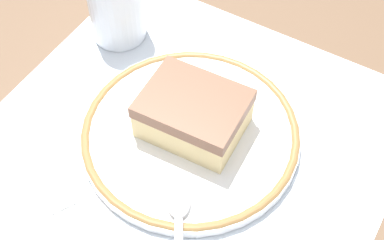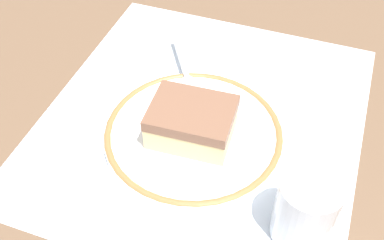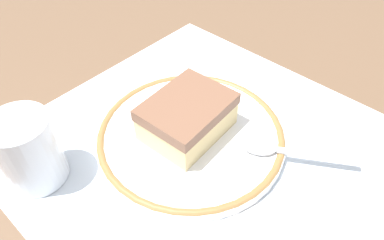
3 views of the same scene
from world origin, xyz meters
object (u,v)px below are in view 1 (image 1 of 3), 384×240
object	(u,v)px
cake_slice	(197,115)
cup	(117,10)
sugar_packet	(57,186)
plate	(192,134)
spoon	(179,227)

from	to	relation	value
cake_slice	cup	bearing A→B (deg)	62.03
sugar_packet	plate	bearing A→B (deg)	-35.16
plate	sugar_packet	distance (m)	0.14
cup	sugar_packet	size ratio (longest dim) A/B	1.62
spoon	cup	world-z (taller)	cup
plate	cup	distance (m)	0.18
cake_slice	plate	bearing A→B (deg)	161.22
plate	spoon	xyz separation A→B (m)	(-0.10, -0.04, 0.01)
plate	cup	world-z (taller)	cup
spoon	sugar_packet	bearing A→B (deg)	98.03
spoon	plate	bearing A→B (deg)	24.53
plate	cake_slice	world-z (taller)	cake_slice
cup	spoon	bearing A→B (deg)	-133.31
sugar_packet	cake_slice	bearing A→B (deg)	-34.50
plate	cup	size ratio (longest dim) A/B	2.73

